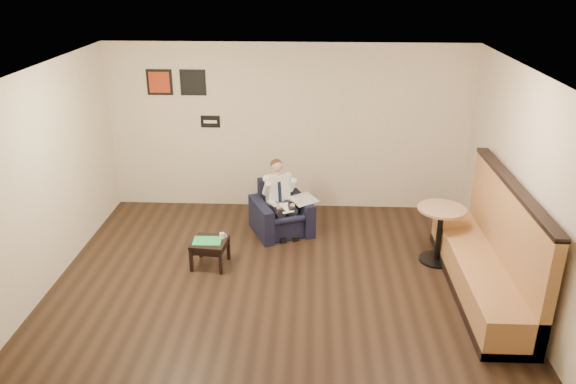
{
  "coord_description": "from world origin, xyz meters",
  "views": [
    {
      "loc": [
        0.42,
        -6.02,
        3.99
      ],
      "look_at": [
        0.08,
        1.2,
        0.99
      ],
      "focal_mm": 35.0,
      "sensor_mm": 36.0,
      "label": 1
    }
  ],
  "objects_px": {
    "seated_man": "(284,203)",
    "side_table": "(210,253)",
    "coffee_mug": "(222,236)",
    "cafe_table": "(439,235)",
    "smartphone": "(215,236)",
    "banquette": "(484,240)",
    "armchair": "(281,209)",
    "green_folder": "(207,241)"
  },
  "relations": [
    {
      "from": "green_folder",
      "to": "smartphone",
      "type": "relative_size",
      "value": 3.21
    },
    {
      "from": "seated_man",
      "to": "cafe_table",
      "type": "relative_size",
      "value": 1.32
    },
    {
      "from": "green_folder",
      "to": "coffee_mug",
      "type": "xyz_separation_m",
      "value": [
        0.19,
        0.1,
        0.04
      ]
    },
    {
      "from": "smartphone",
      "to": "cafe_table",
      "type": "xyz_separation_m",
      "value": [
        3.15,
        0.14,
        0.03
      ]
    },
    {
      "from": "seated_man",
      "to": "coffee_mug",
      "type": "distance_m",
      "value": 1.23
    },
    {
      "from": "coffee_mug",
      "to": "green_folder",
      "type": "bearing_deg",
      "value": -152.59
    },
    {
      "from": "coffee_mug",
      "to": "banquette",
      "type": "xyz_separation_m",
      "value": [
        3.42,
        -0.57,
        0.31
      ]
    },
    {
      "from": "seated_man",
      "to": "cafe_table",
      "type": "bearing_deg",
      "value": -41.31
    },
    {
      "from": "seated_man",
      "to": "side_table",
      "type": "xyz_separation_m",
      "value": [
        -0.98,
        -1.0,
        -0.36
      ]
    },
    {
      "from": "smartphone",
      "to": "seated_man",
      "type": "bearing_deg",
      "value": 59.61
    },
    {
      "from": "smartphone",
      "to": "armchair",
      "type": "bearing_deg",
      "value": 63.91
    },
    {
      "from": "smartphone",
      "to": "banquette",
      "type": "bearing_deg",
      "value": 6.35
    },
    {
      "from": "green_folder",
      "to": "banquette",
      "type": "distance_m",
      "value": 3.66
    },
    {
      "from": "side_table",
      "to": "smartphone",
      "type": "distance_m",
      "value": 0.24
    },
    {
      "from": "seated_man",
      "to": "coffee_mug",
      "type": "bearing_deg",
      "value": -154.9
    },
    {
      "from": "seated_man",
      "to": "side_table",
      "type": "height_order",
      "value": "seated_man"
    },
    {
      "from": "smartphone",
      "to": "cafe_table",
      "type": "height_order",
      "value": "cafe_table"
    },
    {
      "from": "armchair",
      "to": "seated_man",
      "type": "xyz_separation_m",
      "value": [
        0.04,
        -0.1,
        0.15
      ]
    },
    {
      "from": "side_table",
      "to": "banquette",
      "type": "bearing_deg",
      "value": -7.72
    },
    {
      "from": "cafe_table",
      "to": "smartphone",
      "type": "bearing_deg",
      "value": -177.42
    },
    {
      "from": "coffee_mug",
      "to": "seated_man",
      "type": "bearing_deg",
      "value": 48.33
    },
    {
      "from": "seated_man",
      "to": "banquette",
      "type": "relative_size",
      "value": 0.38
    },
    {
      "from": "side_table",
      "to": "coffee_mug",
      "type": "height_order",
      "value": "coffee_mug"
    },
    {
      "from": "armchair",
      "to": "seated_man",
      "type": "relative_size",
      "value": 0.75
    },
    {
      "from": "smartphone",
      "to": "cafe_table",
      "type": "relative_size",
      "value": 0.14
    },
    {
      "from": "seated_man",
      "to": "coffee_mug",
      "type": "height_order",
      "value": "seated_man"
    },
    {
      "from": "banquette",
      "to": "smartphone",
      "type": "bearing_deg",
      "value": 170.07
    },
    {
      "from": "cafe_table",
      "to": "green_folder",
      "type": "bearing_deg",
      "value": -174.92
    },
    {
      "from": "cafe_table",
      "to": "seated_man",
      "type": "bearing_deg",
      "value": 161.92
    },
    {
      "from": "smartphone",
      "to": "banquette",
      "type": "distance_m",
      "value": 3.6
    },
    {
      "from": "side_table",
      "to": "coffee_mug",
      "type": "relative_size",
      "value": 5.79
    },
    {
      "from": "seated_man",
      "to": "side_table",
      "type": "relative_size",
      "value": 2.33
    },
    {
      "from": "green_folder",
      "to": "cafe_table",
      "type": "xyz_separation_m",
      "value": [
        3.24,
        0.29,
        0.03
      ]
    },
    {
      "from": "armchair",
      "to": "seated_man",
      "type": "height_order",
      "value": "seated_man"
    },
    {
      "from": "armchair",
      "to": "coffee_mug",
      "type": "xyz_separation_m",
      "value": [
        -0.77,
        -1.01,
        0.03
      ]
    },
    {
      "from": "seated_man",
      "to": "armchair",
      "type": "bearing_deg",
      "value": 90.0
    },
    {
      "from": "side_table",
      "to": "smartphone",
      "type": "bearing_deg",
      "value": 66.37
    },
    {
      "from": "coffee_mug",
      "to": "banquette",
      "type": "relative_size",
      "value": 0.03
    },
    {
      "from": "green_folder",
      "to": "smartphone",
      "type": "xyz_separation_m",
      "value": [
        0.08,
        0.15,
        -0.0
      ]
    },
    {
      "from": "smartphone",
      "to": "coffee_mug",
      "type": "bearing_deg",
      "value": -7.1
    },
    {
      "from": "armchair",
      "to": "smartphone",
      "type": "bearing_deg",
      "value": -155.59
    },
    {
      "from": "coffee_mug",
      "to": "cafe_table",
      "type": "bearing_deg",
      "value": 3.54
    }
  ]
}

